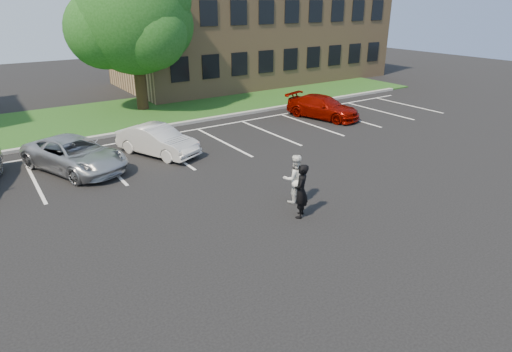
{
  "coord_description": "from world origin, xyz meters",
  "views": [
    {
      "loc": [
        -7.0,
        -9.34,
        6.4
      ],
      "look_at": [
        0.0,
        1.0,
        1.25
      ],
      "focal_mm": 30.0,
      "sensor_mm": 36.0,
      "label": 1
    }
  ],
  "objects_px": {
    "man_white_shirt": "(295,179)",
    "car_red_compact": "(323,107)",
    "man_black_suit": "(301,191)",
    "car_silver_minivan": "(75,154)",
    "tree": "(135,19)",
    "office_building": "(254,29)",
    "car_white_sedan": "(157,141)"
  },
  "relations": [
    {
      "from": "office_building",
      "to": "car_red_compact",
      "type": "bearing_deg",
      "value": -107.06
    },
    {
      "from": "office_building",
      "to": "man_black_suit",
      "type": "relative_size",
      "value": 12.69
    },
    {
      "from": "car_red_compact",
      "to": "man_black_suit",
      "type": "bearing_deg",
      "value": -152.25
    },
    {
      "from": "car_white_sedan",
      "to": "car_silver_minivan",
      "type": "bearing_deg",
      "value": 154.75
    },
    {
      "from": "office_building",
      "to": "tree",
      "type": "distance_m",
      "value": 13.15
    },
    {
      "from": "man_black_suit",
      "to": "tree",
      "type": "bearing_deg",
      "value": -135.97
    },
    {
      "from": "man_black_suit",
      "to": "car_silver_minivan",
      "type": "height_order",
      "value": "man_black_suit"
    },
    {
      "from": "man_black_suit",
      "to": "car_white_sedan",
      "type": "relative_size",
      "value": 0.45
    },
    {
      "from": "car_white_sedan",
      "to": "car_red_compact",
      "type": "distance_m",
      "value": 10.45
    },
    {
      "from": "car_silver_minivan",
      "to": "car_red_compact",
      "type": "distance_m",
      "value": 13.9
    },
    {
      "from": "office_building",
      "to": "car_white_sedan",
      "type": "relative_size",
      "value": 5.68
    },
    {
      "from": "office_building",
      "to": "car_red_compact",
      "type": "xyz_separation_m",
      "value": [
        -4.07,
        -13.25,
        -3.52
      ]
    },
    {
      "from": "tree",
      "to": "man_black_suit",
      "type": "xyz_separation_m",
      "value": [
        -1.07,
        -16.73,
        -4.47
      ]
    },
    {
      "from": "man_white_shirt",
      "to": "car_red_compact",
      "type": "relative_size",
      "value": 0.38
    },
    {
      "from": "office_building",
      "to": "tree",
      "type": "bearing_deg",
      "value": -155.94
    },
    {
      "from": "man_black_suit",
      "to": "man_white_shirt",
      "type": "bearing_deg",
      "value": -160.83
    },
    {
      "from": "man_black_suit",
      "to": "office_building",
      "type": "bearing_deg",
      "value": -162.88
    },
    {
      "from": "tree",
      "to": "car_red_compact",
      "type": "height_order",
      "value": "tree"
    },
    {
      "from": "tree",
      "to": "car_red_compact",
      "type": "bearing_deg",
      "value": -45.05
    },
    {
      "from": "man_black_suit",
      "to": "man_white_shirt",
      "type": "distance_m",
      "value": 1.08
    },
    {
      "from": "man_black_suit",
      "to": "car_red_compact",
      "type": "relative_size",
      "value": 0.4
    },
    {
      "from": "man_white_shirt",
      "to": "car_red_compact",
      "type": "xyz_separation_m",
      "value": [
        8.44,
        7.86,
        -0.21
      ]
    },
    {
      "from": "car_silver_minivan",
      "to": "car_white_sedan",
      "type": "xyz_separation_m",
      "value": [
        3.47,
        -0.09,
        -0.01
      ]
    },
    {
      "from": "tree",
      "to": "car_white_sedan",
      "type": "relative_size",
      "value": 2.23
    },
    {
      "from": "tree",
      "to": "man_white_shirt",
      "type": "height_order",
      "value": "tree"
    },
    {
      "from": "office_building",
      "to": "car_white_sedan",
      "type": "height_order",
      "value": "office_building"
    },
    {
      "from": "man_black_suit",
      "to": "car_silver_minivan",
      "type": "distance_m",
      "value": 9.59
    },
    {
      "from": "man_black_suit",
      "to": "man_white_shirt",
      "type": "relative_size",
      "value": 1.04
    },
    {
      "from": "office_building",
      "to": "man_black_suit",
      "type": "distance_m",
      "value": 25.83
    },
    {
      "from": "car_red_compact",
      "to": "office_building",
      "type": "bearing_deg",
      "value": 56.16
    },
    {
      "from": "man_white_shirt",
      "to": "car_red_compact",
      "type": "distance_m",
      "value": 11.54
    },
    {
      "from": "man_black_suit",
      "to": "man_white_shirt",
      "type": "xyz_separation_m",
      "value": [
        0.52,
        0.95,
        -0.03
      ]
    }
  ]
}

